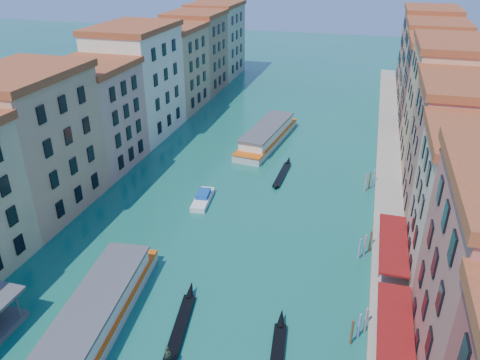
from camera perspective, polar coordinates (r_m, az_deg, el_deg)
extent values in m
cube|color=tan|center=(69.78, -24.03, 3.75)|extent=(12.00, 17.00, 19.00)
cube|color=brown|center=(66.91, -25.63, 11.63)|extent=(12.80, 17.40, 1.00)
cube|color=tan|center=(81.79, -17.31, 7.14)|extent=(12.00, 14.00, 16.50)
cube|color=brown|center=(79.46, -18.18, 13.07)|extent=(12.80, 14.40, 1.00)
cube|color=beige|center=(94.44, -12.36, 11.40)|extent=(12.00, 18.00, 20.00)
cube|color=brown|center=(92.33, -13.01, 17.68)|extent=(12.80, 18.40, 1.00)
cube|color=tan|center=(109.57, -8.19, 13.14)|extent=(12.00, 16.00, 17.50)
cube|color=brown|center=(107.81, -8.52, 17.92)|extent=(12.80, 16.40, 1.00)
cube|color=#9B7553|center=(123.46, -5.29, 15.06)|extent=(12.00, 15.00, 18.50)
cube|color=brown|center=(121.87, -5.50, 19.55)|extent=(12.80, 15.40, 1.00)
cube|color=tan|center=(138.20, -2.88, 16.50)|extent=(12.00, 17.00, 19.00)
cube|color=brown|center=(136.77, -2.98, 20.62)|extent=(12.80, 17.40, 1.00)
cube|color=#CFAD8A|center=(56.35, 26.87, -3.68)|extent=(12.00, 14.00, 16.50)
cube|color=#AD6751|center=(69.40, 25.18, 2.94)|extent=(12.00, 16.00, 18.00)
cube|color=brown|center=(66.56, 26.77, 10.42)|extent=(12.80, 16.40, 1.00)
cube|color=tan|center=(84.93, 23.91, 8.00)|extent=(12.00, 18.00, 20.00)
cube|color=brown|center=(82.57, 25.29, 14.88)|extent=(12.80, 18.40, 1.00)
cube|color=brown|center=(101.00, 22.83, 10.18)|extent=(12.00, 15.00, 17.50)
cube|color=brown|center=(99.09, 23.80, 15.28)|extent=(12.80, 15.40, 1.00)
cube|color=tan|center=(115.85, 22.22, 12.48)|extent=(12.00, 16.00, 18.50)
cube|color=brown|center=(114.16, 23.09, 17.19)|extent=(12.80, 16.40, 1.00)
cube|color=#B76E51|center=(131.83, 21.71, 14.33)|extent=(12.00, 17.00, 19.50)
cube|color=brown|center=(130.33, 22.50, 18.70)|extent=(12.80, 17.40, 1.00)
cube|color=#A99D88|center=(81.80, 17.63, 1.20)|extent=(4.00, 140.00, 1.00)
cube|color=maroon|center=(45.55, 18.44, -17.99)|extent=(3.20, 15.30, 0.25)
cylinder|color=#545356|center=(50.20, 16.46, -15.04)|extent=(0.12, 0.12, 3.00)
cube|color=maroon|center=(57.76, 18.21, -7.31)|extent=(3.20, 12.60, 0.25)
cylinder|color=#545356|center=(55.05, 16.57, -10.82)|extent=(0.12, 0.12, 3.00)
cylinder|color=#545356|center=(62.00, 16.68, -6.20)|extent=(0.12, 0.12, 3.00)
cylinder|color=brown|center=(47.56, 13.47, -17.73)|extent=(0.24, 0.24, 3.20)
cylinder|color=brown|center=(48.30, 14.28, -17.00)|extent=(0.24, 0.24, 3.20)
cylinder|color=brown|center=(49.07, 15.07, -16.29)|extent=(0.24, 0.24, 3.20)
cylinder|color=brown|center=(58.50, 14.35, -8.27)|extent=(0.24, 0.24, 3.20)
cylinder|color=brown|center=(59.34, 14.98, -7.80)|extent=(0.24, 0.24, 3.20)
cylinder|color=brown|center=(60.20, 15.59, -7.34)|extent=(0.24, 0.24, 3.20)
cylinder|color=brown|center=(74.09, 15.04, -0.47)|extent=(0.24, 0.24, 3.20)
cylinder|color=brown|center=(75.00, 15.52, -0.19)|extent=(0.24, 0.24, 3.20)
cylinder|color=brown|center=(75.92, 16.00, 0.08)|extent=(0.24, 0.24, 3.20)
cube|color=silver|center=(50.72, -16.87, -15.85)|extent=(7.58, 22.82, 1.34)
cube|color=white|center=(49.78, -17.10, -14.61)|extent=(6.51, 18.31, 1.79)
cube|color=#545356|center=(49.10, -17.27, -13.67)|extent=(6.91, 18.90, 0.28)
cube|color=#E8590D|center=(50.32, -16.97, -15.33)|extent=(7.64, 22.83, 0.28)
cube|color=beige|center=(90.34, 3.32, 5.03)|extent=(7.72, 22.99, 1.35)
cube|color=white|center=(89.81, 3.35, 5.90)|extent=(6.62, 18.44, 1.80)
cube|color=#545356|center=(89.43, 3.36, 6.54)|extent=(7.03, 19.04, 0.28)
cube|color=#E8590D|center=(90.11, 3.33, 5.39)|extent=(7.78, 23.00, 0.28)
cube|color=black|center=(48.50, -7.43, -17.75)|extent=(2.80, 10.03, 0.50)
cone|color=black|center=(52.19, -6.04, -13.22)|extent=(1.34, 2.36, 1.86)
imported|color=#253120|center=(44.86, -8.82, -20.40)|extent=(0.76, 0.56, 1.91)
cone|color=black|center=(48.89, 5.06, -16.49)|extent=(1.22, 2.28, 1.83)
cube|color=black|center=(77.18, 5.15, 0.64)|extent=(1.34, 9.08, 0.45)
cone|color=black|center=(81.49, 5.93, 2.37)|extent=(0.96, 2.04, 1.69)
cone|color=black|center=(72.65, 4.29, -0.83)|extent=(0.95, 1.70, 1.49)
cube|color=white|center=(69.36, -4.57, -2.38)|extent=(2.81, 6.92, 0.77)
cube|color=#144DAA|center=(69.45, -4.49, -1.70)|extent=(2.02, 3.05, 0.67)
cube|color=silver|center=(94.93, 4.32, 5.95)|extent=(3.59, 8.20, 0.91)
cube|color=#144DAA|center=(95.18, 4.36, 6.52)|extent=(2.50, 3.65, 0.79)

